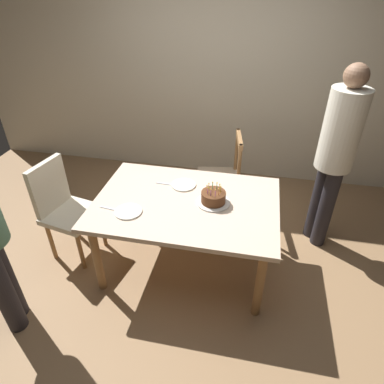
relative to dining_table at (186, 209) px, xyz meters
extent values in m
plane|color=#93704C|center=(0.00, 0.00, -0.64)|extent=(6.40, 6.40, 0.00)
cube|color=beige|center=(0.00, 1.85, 0.66)|extent=(6.40, 0.10, 2.60)
cube|color=beige|center=(0.00, 0.00, 0.06)|extent=(1.53, 1.05, 0.04)
cylinder|color=#9E7042|center=(-0.66, -0.43, -0.30)|extent=(0.07, 0.07, 0.68)
cylinder|color=#9E7042|center=(0.66, -0.43, -0.30)|extent=(0.07, 0.07, 0.68)
cylinder|color=#9E7042|center=(-0.66, 0.43, -0.30)|extent=(0.07, 0.07, 0.68)
cylinder|color=#9E7042|center=(0.66, 0.43, -0.30)|extent=(0.07, 0.07, 0.68)
cylinder|color=silver|center=(0.22, 0.03, 0.09)|extent=(0.28, 0.28, 0.01)
cylinder|color=#563019|center=(0.22, 0.03, 0.14)|extent=(0.20, 0.20, 0.09)
cylinder|color=yellow|center=(0.28, 0.03, 0.21)|extent=(0.01, 0.01, 0.05)
sphere|color=#FFC64C|center=(0.28, 0.03, 0.25)|extent=(0.01, 0.01, 0.01)
cylinder|color=yellow|center=(0.27, 0.06, 0.21)|extent=(0.01, 0.01, 0.05)
sphere|color=#FFC64C|center=(0.27, 0.06, 0.25)|extent=(0.01, 0.01, 0.01)
cylinder|color=#66CC72|center=(0.24, 0.08, 0.21)|extent=(0.01, 0.01, 0.05)
sphere|color=#FFC64C|center=(0.24, 0.08, 0.25)|extent=(0.01, 0.01, 0.01)
cylinder|color=#66CC72|center=(0.21, 0.08, 0.21)|extent=(0.01, 0.01, 0.05)
sphere|color=#FFC64C|center=(0.21, 0.08, 0.25)|extent=(0.01, 0.01, 0.01)
cylinder|color=yellow|center=(0.18, 0.06, 0.21)|extent=(0.01, 0.01, 0.05)
sphere|color=#FFC64C|center=(0.18, 0.06, 0.25)|extent=(0.01, 0.01, 0.01)
cylinder|color=#F2994C|center=(0.17, 0.02, 0.21)|extent=(0.01, 0.01, 0.05)
sphere|color=#FFC64C|center=(0.17, 0.02, 0.25)|extent=(0.01, 0.01, 0.01)
cylinder|color=#D872CC|center=(0.18, -0.01, 0.21)|extent=(0.01, 0.01, 0.05)
sphere|color=#FFC64C|center=(0.18, -0.01, 0.25)|extent=(0.01, 0.01, 0.01)
cylinder|color=#D872CC|center=(0.21, -0.03, 0.21)|extent=(0.01, 0.01, 0.05)
sphere|color=#FFC64C|center=(0.21, -0.03, 0.25)|extent=(0.01, 0.01, 0.01)
cylinder|color=#D872CC|center=(0.24, -0.03, 0.21)|extent=(0.01, 0.01, 0.05)
sphere|color=#FFC64C|center=(0.24, -0.03, 0.25)|extent=(0.01, 0.01, 0.01)
cylinder|color=#F2994C|center=(0.27, -0.01, 0.21)|extent=(0.01, 0.01, 0.05)
sphere|color=#FFC64C|center=(0.27, -0.01, 0.25)|extent=(0.01, 0.01, 0.01)
cylinder|color=silver|center=(-0.42, -0.24, 0.09)|extent=(0.22, 0.22, 0.01)
cylinder|color=silver|center=(-0.08, 0.24, 0.09)|extent=(0.22, 0.22, 0.01)
cube|color=silver|center=(-0.58, -0.23, 0.09)|extent=(0.18, 0.04, 0.01)
cube|color=silver|center=(-0.24, 0.22, 0.09)|extent=(0.18, 0.02, 0.01)
cube|color=tan|center=(0.16, 0.85, -0.19)|extent=(0.50, 0.50, 0.05)
cylinder|color=#9E7042|center=(-0.04, 0.99, -0.43)|extent=(0.04, 0.04, 0.42)
cylinder|color=#9E7042|center=(0.01, 0.65, -0.43)|extent=(0.04, 0.04, 0.42)
cylinder|color=#9E7042|center=(0.30, 1.04, -0.43)|extent=(0.04, 0.04, 0.42)
cylinder|color=#9E7042|center=(0.35, 0.71, -0.43)|extent=(0.04, 0.04, 0.42)
cylinder|color=#9E7042|center=(0.32, 1.06, 0.06)|extent=(0.04, 0.04, 0.50)
cylinder|color=#9E7042|center=(0.38, 0.70, 0.06)|extent=(0.04, 0.04, 0.50)
cube|color=#9E7042|center=(0.35, 0.88, 0.28)|extent=(0.10, 0.40, 0.06)
cube|color=beige|center=(-1.06, -0.05, -0.19)|extent=(0.52, 0.52, 0.05)
cylinder|color=#9E7042|center=(-0.93, -0.25, -0.43)|extent=(0.04, 0.04, 0.42)
cylinder|color=#9E7042|center=(-0.86, 0.09, -0.43)|extent=(0.04, 0.04, 0.42)
cylinder|color=#9E7042|center=(-1.26, -0.18, -0.43)|extent=(0.04, 0.04, 0.42)
cylinder|color=#9E7042|center=(-1.20, 0.15, -0.43)|extent=(0.04, 0.04, 0.42)
cube|color=beige|center=(-1.26, -0.01, 0.06)|extent=(0.13, 0.40, 0.50)
cylinder|color=#262328|center=(-1.15, -0.92, -0.23)|extent=(0.14, 0.14, 0.82)
cylinder|color=#262328|center=(-1.22, -0.81, -0.23)|extent=(0.14, 0.14, 0.82)
cylinder|color=#262328|center=(1.18, 0.68, -0.22)|extent=(0.14, 0.14, 0.85)
cylinder|color=#262328|center=(1.24, 0.56, -0.22)|extent=(0.14, 0.14, 0.85)
cylinder|color=silver|center=(1.21, 0.62, 0.56)|extent=(0.32, 0.32, 0.71)
sphere|color=#8C664C|center=(1.21, 0.62, 1.01)|extent=(0.19, 0.19, 0.19)
camera|label=1|loc=(0.50, -2.21, 1.70)|focal=31.25mm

